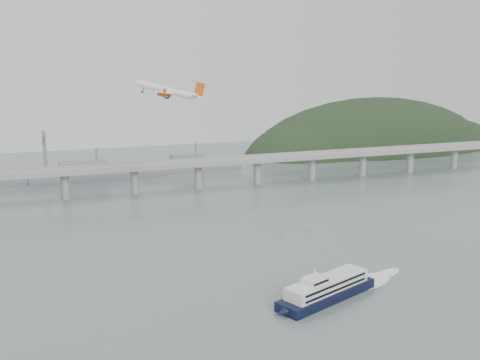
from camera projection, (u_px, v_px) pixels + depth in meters
name	position (u px, v px, depth m)	size (l,w,h in m)	color
ground	(283.00, 282.00, 251.07)	(900.00, 900.00, 0.00)	slate
bridge	(172.00, 168.00, 430.38)	(800.00, 22.00, 23.90)	gray
headland	(384.00, 165.00, 657.91)	(365.00, 155.00, 156.00)	black
ferry	(327.00, 289.00, 231.77)	(78.74, 37.03, 15.54)	black
airliner	(168.00, 91.00, 323.72)	(39.49, 37.31, 13.06)	white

